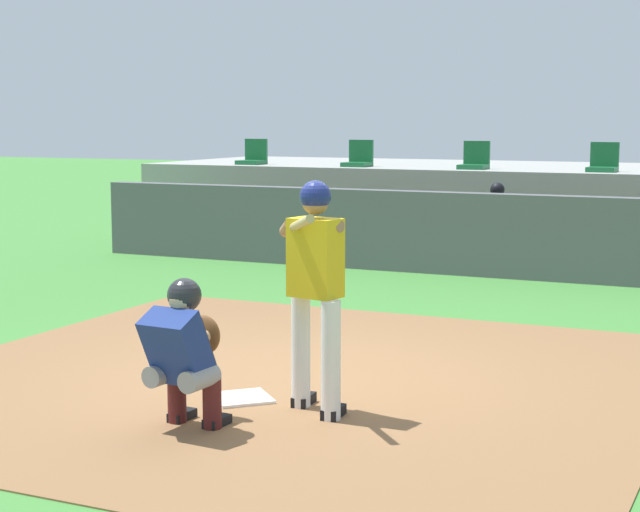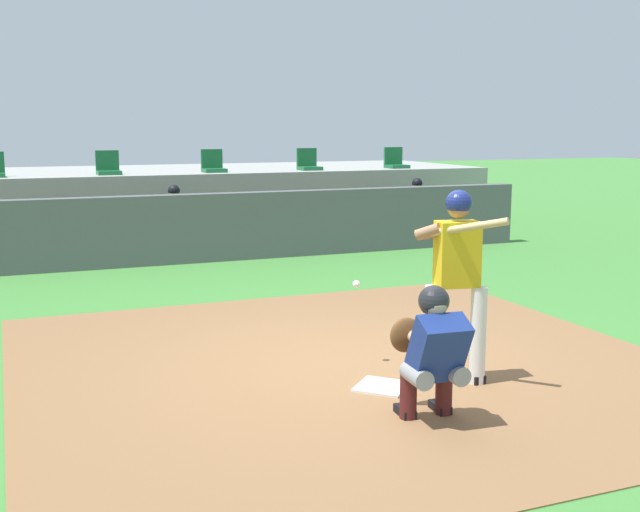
% 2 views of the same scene
% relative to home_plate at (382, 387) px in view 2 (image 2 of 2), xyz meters
% --- Properties ---
extents(ground_plane, '(80.00, 80.00, 0.00)m').
position_rel_home_plate_xyz_m(ground_plane, '(0.00, 0.80, -0.02)').
color(ground_plane, '#428438').
extents(dirt_infield, '(6.40, 6.40, 0.01)m').
position_rel_home_plate_xyz_m(dirt_infield, '(0.00, 0.80, -0.02)').
color(dirt_infield, olive).
rests_on(dirt_infield, ground).
extents(home_plate, '(0.62, 0.62, 0.02)m').
position_rel_home_plate_xyz_m(home_plate, '(0.00, 0.00, 0.00)').
color(home_plate, white).
rests_on(home_plate, dirt_infield).
extents(batter_at_plate, '(0.63, 0.82, 1.80)m').
position_rel_home_plate_xyz_m(batter_at_plate, '(0.69, -0.09, 1.01)').
color(batter_at_plate, silver).
rests_on(batter_at_plate, ground).
extents(catcher_crouched, '(0.50, 1.98, 1.13)m').
position_rel_home_plate_xyz_m(catcher_crouched, '(0.01, -0.85, 0.59)').
color(catcher_crouched, gray).
rests_on(catcher_crouched, ground).
extents(dugout_wall, '(13.00, 0.30, 1.20)m').
position_rel_home_plate_xyz_m(dugout_wall, '(0.00, 7.30, 0.58)').
color(dugout_wall, '#59595E').
rests_on(dugout_wall, ground).
extents(dugout_bench, '(11.80, 0.44, 0.45)m').
position_rel_home_plate_xyz_m(dugout_bench, '(0.00, 8.30, 0.20)').
color(dugout_bench, olive).
rests_on(dugout_bench, ground).
extents(dugout_player_0, '(0.49, 0.70, 1.30)m').
position_rel_home_plate_xyz_m(dugout_player_0, '(-0.16, 8.14, 0.65)').
color(dugout_player_0, '#939399').
rests_on(dugout_player_0, ground).
extents(dugout_player_1, '(0.49, 0.70, 1.30)m').
position_rel_home_plate_xyz_m(dugout_player_1, '(4.94, 8.14, 0.65)').
color(dugout_player_1, '#939399').
rests_on(dugout_player_1, ground).
extents(stands_platform, '(15.00, 4.40, 1.40)m').
position_rel_home_plate_xyz_m(stands_platform, '(0.00, 11.70, 0.68)').
color(stands_platform, '#9E9E99').
rests_on(stands_platform, ground).
extents(stadium_seat_2, '(0.46, 0.46, 0.48)m').
position_rel_home_plate_xyz_m(stadium_seat_2, '(-1.08, 10.18, 1.51)').
color(stadium_seat_2, '#196033').
rests_on(stadium_seat_2, stands_platform).
extents(stadium_seat_3, '(0.46, 0.46, 0.48)m').
position_rel_home_plate_xyz_m(stadium_seat_3, '(1.08, 10.18, 1.51)').
color(stadium_seat_3, '#196033').
rests_on(stadium_seat_3, stands_platform).
extents(stadium_seat_4, '(0.46, 0.46, 0.48)m').
position_rel_home_plate_xyz_m(stadium_seat_4, '(3.25, 10.18, 1.51)').
color(stadium_seat_4, '#196033').
rests_on(stadium_seat_4, stands_platform).
extents(stadium_seat_5, '(0.46, 0.46, 0.48)m').
position_rel_home_plate_xyz_m(stadium_seat_5, '(5.42, 10.18, 1.51)').
color(stadium_seat_5, '#196033').
rests_on(stadium_seat_5, stands_platform).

